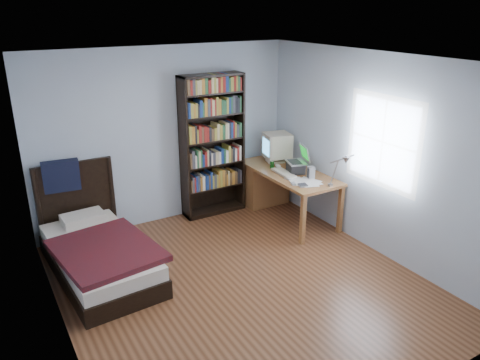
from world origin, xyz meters
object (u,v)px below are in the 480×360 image
(desk, at_px, (270,181))
(speaker, at_px, (311,173))
(crt_monitor, at_px, (276,146))
(bookshelf, at_px, (213,146))
(desk_lamp, at_px, (344,163))
(keyboard, at_px, (284,173))
(laptop, at_px, (297,165))
(bed, at_px, (97,250))
(soda_can, at_px, (272,164))

(desk, relative_size, speaker, 9.66)
(crt_monitor, bearing_deg, bookshelf, 163.38)
(desk_lamp, relative_size, keyboard, 1.25)
(crt_monitor, bearing_deg, keyboard, -112.90)
(desk, relative_size, laptop, 4.22)
(desk_lamp, bearing_deg, speaker, 84.45)
(laptop, bearing_deg, keyboard, 170.95)
(desk_lamp, distance_m, bed, 3.17)
(desk, height_order, keyboard, keyboard)
(desk_lamp, distance_m, bookshelf, 2.03)
(desk, bearing_deg, speaker, -84.50)
(desk_lamp, distance_m, soda_can, 1.41)
(laptop, xyz_separation_m, keyboard, (-0.20, 0.03, -0.09))
(crt_monitor, xyz_separation_m, soda_can, (-0.21, -0.21, -0.20))
(desk, xyz_separation_m, desk_lamp, (0.02, -1.56, 0.75))
(laptop, bearing_deg, desk_lamp, -93.16)
(desk, xyz_separation_m, laptop, (0.07, -0.56, 0.42))
(crt_monitor, relative_size, desk_lamp, 0.86)
(speaker, bearing_deg, crt_monitor, 105.74)
(crt_monitor, distance_m, bookshelf, 0.98)
(keyboard, bearing_deg, soda_can, 93.52)
(keyboard, xyz_separation_m, bookshelf, (-0.72, 0.80, 0.31))
(desk_lamp, height_order, keyboard, desk_lamp)
(desk, bearing_deg, desk_lamp, -89.41)
(crt_monitor, relative_size, soda_can, 4.29)
(laptop, distance_m, bed, 2.96)
(crt_monitor, relative_size, speaker, 2.73)
(crt_monitor, bearing_deg, soda_can, -135.33)
(laptop, height_order, bed, bed)
(crt_monitor, xyz_separation_m, desk_lamp, (-0.07, -1.55, 0.19))
(soda_can, distance_m, bed, 2.78)
(speaker, xyz_separation_m, bookshelf, (-0.94, 1.14, 0.24))
(desk, distance_m, bed, 2.89)
(laptop, distance_m, keyboard, 0.23)
(desk, bearing_deg, bed, -169.48)
(keyboard, height_order, speaker, speaker)
(crt_monitor, xyz_separation_m, laptop, (-0.02, -0.55, -0.15))
(soda_can, distance_m, bookshelf, 0.92)
(desk, distance_m, speaker, 0.96)
(soda_can, relative_size, bed, 0.05)
(desk, bearing_deg, soda_can, -119.70)
(speaker, height_order, soda_can, speaker)
(keyboard, relative_size, speaker, 2.54)
(crt_monitor, height_order, desk_lamp, desk_lamp)
(bed, bearing_deg, bookshelf, 21.93)
(bookshelf, bearing_deg, soda_can, -33.91)
(keyboard, relative_size, bed, 0.21)
(soda_can, bearing_deg, crt_monitor, 44.67)
(laptop, height_order, keyboard, laptop)
(keyboard, distance_m, bed, 2.75)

